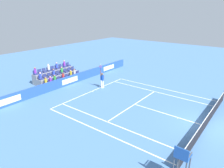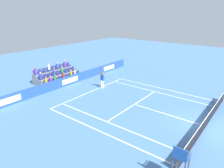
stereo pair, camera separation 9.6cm
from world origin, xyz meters
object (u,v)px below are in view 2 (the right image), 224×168
object	(u,v)px
tennis_player	(102,79)
tennis_net	(207,121)
umpire_chair	(181,160)
loose_tennis_ball	(177,119)

from	to	relation	value
tennis_player	tennis_net	bearing A→B (deg)	82.57
tennis_player	umpire_chair	size ratio (longest dim) A/B	1.22
tennis_net	umpire_chair	distance (m)	6.85
tennis_player	loose_tennis_ball	world-z (taller)	tennis_player
tennis_player	loose_tennis_ball	bearing A→B (deg)	79.45
umpire_chair	loose_tennis_ball	size ratio (longest dim) A/B	34.41
tennis_net	tennis_player	bearing A→B (deg)	-97.43
tennis_player	umpire_chair	world-z (taller)	tennis_player
umpire_chair	loose_tennis_ball	xyz separation A→B (m)	(-6.51, -2.55, -1.49)
tennis_net	umpire_chair	xyz separation A→B (m)	(6.76, 0.38, 1.03)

